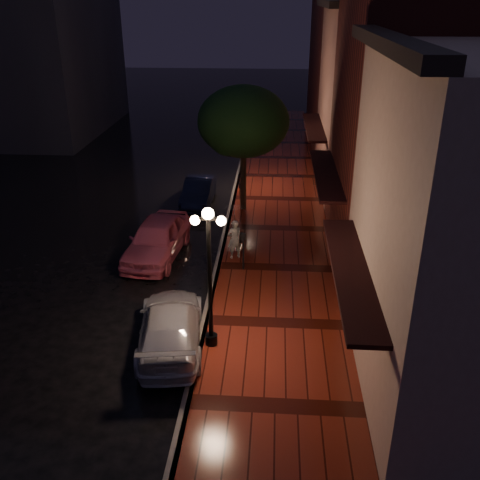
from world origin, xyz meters
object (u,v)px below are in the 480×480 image
at_px(parking_meter, 243,248).
at_px(streetlamp_near, 209,270).
at_px(woman_with_umbrella, 235,223).
at_px(street_tree, 244,124).
at_px(navy_car, 199,192).
at_px(silver_car, 170,326).
at_px(pink_car, 157,239).
at_px(streetlamp_far, 242,143).

bearing_deg(parking_meter, streetlamp_near, -86.99).
distance_m(woman_with_umbrella, parking_meter, 1.17).
bearing_deg(street_tree, navy_car, 158.32).
distance_m(street_tree, silver_car, 11.58).
relative_size(street_tree, woman_with_umbrella, 2.63).
distance_m(navy_car, silver_car, 11.85).
bearing_deg(street_tree, woman_with_umbrella, -90.06).
bearing_deg(woman_with_umbrella, pink_car, -25.94).
bearing_deg(silver_car, streetlamp_near, 168.67).
xyz_separation_m(streetlamp_far, pink_car, (-2.84, -8.11, -1.81)).
xyz_separation_m(streetlamp_far, silver_car, (-1.22, -13.92, -1.94)).
xyz_separation_m(pink_car, silver_car, (1.62, -5.81, -0.13)).
xyz_separation_m(streetlamp_near, woman_with_umbrella, (0.25, 5.72, -0.99)).
height_order(streetlamp_far, navy_car, streetlamp_far).
distance_m(navy_car, woman_with_umbrella, 6.65).
xyz_separation_m(streetlamp_far, woman_with_umbrella, (0.25, -8.28, -0.99)).
bearing_deg(woman_with_umbrella, navy_car, -92.75).
bearing_deg(silver_car, parking_meter, -119.42).
height_order(pink_car, woman_with_umbrella, woman_with_umbrella).
distance_m(street_tree, pink_car, 6.90).
relative_size(street_tree, pink_car, 1.26).
height_order(streetlamp_far, parking_meter, streetlamp_far).
bearing_deg(silver_car, street_tree, -105.48).
bearing_deg(streetlamp_near, silver_car, 176.46).
bearing_deg(street_tree, streetlamp_near, -91.35).
distance_m(silver_car, parking_meter, 5.07).
bearing_deg(streetlamp_near, woman_with_umbrella, 87.47).
relative_size(streetlamp_far, parking_meter, 2.96).
bearing_deg(streetlamp_far, silver_car, -94.99).
relative_size(streetlamp_near, pink_car, 0.94).
bearing_deg(navy_car, street_tree, -20.42).
distance_m(streetlamp_near, pink_car, 6.78).
distance_m(streetlamp_far, silver_car, 14.11).
height_order(pink_car, silver_car, pink_car).
distance_m(streetlamp_near, parking_meter, 5.07).
relative_size(pink_car, parking_meter, 3.17).
height_order(streetlamp_near, street_tree, street_tree).
relative_size(street_tree, navy_car, 1.50).
xyz_separation_m(pink_car, parking_meter, (3.49, -1.11, 0.25)).
relative_size(streetlamp_far, street_tree, 0.74).
distance_m(street_tree, parking_meter, 7.01).
distance_m(streetlamp_far, parking_meter, 9.38).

